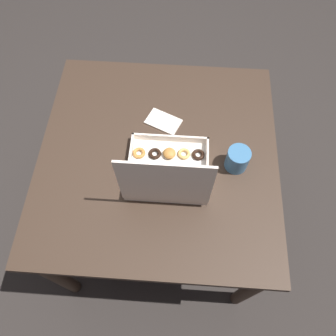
# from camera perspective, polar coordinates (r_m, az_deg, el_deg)

# --- Properties ---
(ground_plane) EXTENTS (8.00, 8.00, 0.00)m
(ground_plane) POSITION_cam_1_polar(r_m,az_deg,el_deg) (1.93, -1.16, -8.13)
(ground_plane) COLOR #2D2826
(dining_table) EXTENTS (0.93, 0.95, 0.71)m
(dining_table) POSITION_cam_1_polar(r_m,az_deg,el_deg) (1.37, -1.62, 0.37)
(dining_table) COLOR #38281E
(dining_table) RESTS_ON ground_plane
(donut_box) EXTENTS (0.30, 0.28, 0.30)m
(donut_box) POSITION_cam_1_polar(r_m,az_deg,el_deg) (1.17, -0.14, -0.93)
(donut_box) COLOR silver
(donut_box) RESTS_ON dining_table
(coffee_mug) EXTENTS (0.09, 0.09, 0.09)m
(coffee_mug) POSITION_cam_1_polar(r_m,az_deg,el_deg) (1.24, 12.01, 1.55)
(coffee_mug) COLOR teal
(coffee_mug) RESTS_ON dining_table
(paper_napkin) EXTENTS (0.16, 0.13, 0.01)m
(paper_napkin) POSITION_cam_1_polar(r_m,az_deg,el_deg) (1.36, -0.81, 8.10)
(paper_napkin) COLOR silver
(paper_napkin) RESTS_ON dining_table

